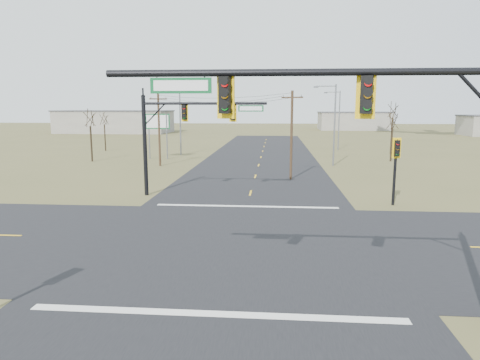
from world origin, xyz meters
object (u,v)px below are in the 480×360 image
at_px(pedestal_signal_ne, 396,156).
at_px(utility_pole_far, 159,128).
at_px(mast_arm_far, 183,124).
at_px(bare_tree_d, 393,109).
at_px(utility_pole_near, 292,133).
at_px(highway_sign, 158,127).
at_px(streetlight_c, 182,115).
at_px(streetlight_a, 333,121).
at_px(bare_tree_b, 104,118).
at_px(streetlight_b, 338,117).
at_px(bare_tree_c, 393,121).
at_px(bare_tree_a, 90,118).
at_px(mast_arm_near, 383,131).

height_order(pedestal_signal_ne, utility_pole_far, utility_pole_far).
distance_m(mast_arm_far, bare_tree_d, 38.54).
relative_size(mast_arm_far, utility_pole_near, 1.14).
height_order(highway_sign, streetlight_c, streetlight_c).
bearing_deg(streetlight_a, utility_pole_far, 178.86).
bearing_deg(bare_tree_b, pedestal_signal_ne, -45.48).
bearing_deg(highway_sign, streetlight_b, 25.72).
height_order(streetlight_c, bare_tree_c, streetlight_c).
height_order(mast_arm_far, utility_pole_near, utility_pole_near).
bearing_deg(bare_tree_a, mast_arm_far, -51.32).
bearing_deg(streetlight_a, bare_tree_c, 25.06).
relative_size(streetlight_a, streetlight_c, 0.93).
xyz_separation_m(mast_arm_near, pedestal_signal_ne, (4.91, 16.17, -2.50)).
relative_size(pedestal_signal_ne, utility_pole_near, 0.57).
xyz_separation_m(bare_tree_a, bare_tree_c, (36.35, 2.97, -0.36)).
xyz_separation_m(mast_arm_far, utility_pole_near, (8.10, 7.91, -1.11)).
distance_m(mast_arm_near, bare_tree_d, 50.94).
height_order(mast_arm_far, utility_pole_far, utility_pole_far).
distance_m(highway_sign, streetlight_a, 21.73).
distance_m(mast_arm_near, pedestal_signal_ne, 17.08).
bearing_deg(utility_pole_near, bare_tree_a, 153.96).
distance_m(pedestal_signal_ne, streetlight_a, 19.95).
bearing_deg(streetlight_c, utility_pole_far, -111.11).
height_order(utility_pole_far, bare_tree_b, utility_pole_far).
relative_size(streetlight_c, bare_tree_d, 1.25).
bearing_deg(bare_tree_a, bare_tree_b, 105.02).
xyz_separation_m(pedestal_signal_ne, utility_pole_near, (-6.49, 9.96, 0.89)).
relative_size(mast_arm_far, bare_tree_b, 1.48).
distance_m(bare_tree_a, bare_tree_d, 40.23).
bearing_deg(streetlight_a, streetlight_c, 147.04).
xyz_separation_m(streetlight_c, bare_tree_a, (-9.47, -7.90, -0.12)).
distance_m(streetlight_a, bare_tree_d, 16.56).
bearing_deg(streetlight_a, bare_tree_d, 46.78).
height_order(bare_tree_a, bare_tree_c, bare_tree_a).
bearing_deg(mast_arm_far, bare_tree_d, 72.26).
bearing_deg(utility_pole_far, streetlight_a, 5.10).
bearing_deg(utility_pole_far, utility_pole_near, -29.61).
relative_size(utility_pole_far, streetlight_b, 0.89).
bearing_deg(bare_tree_d, streetlight_c, -173.01).
bearing_deg(utility_pole_near, streetlight_a, 63.49).
relative_size(streetlight_b, bare_tree_a, 1.35).
xyz_separation_m(utility_pole_near, bare_tree_d, (14.85, 23.04, 2.03)).
distance_m(mast_arm_far, streetlight_c, 28.07).
distance_m(utility_pole_near, streetlight_a, 11.04).
xyz_separation_m(streetlight_a, bare_tree_d, (9.94, 13.20, 1.17)).
xyz_separation_m(utility_pole_far, highway_sign, (-1.96, 6.51, -0.15)).
xyz_separation_m(mast_arm_far, pedestal_signal_ne, (14.59, -2.06, -2.00)).
xyz_separation_m(pedestal_signal_ne, streetlight_b, (1.62, 38.56, 1.76)).
relative_size(pedestal_signal_ne, bare_tree_c, 0.72).
bearing_deg(streetlight_c, highway_sign, -133.51).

